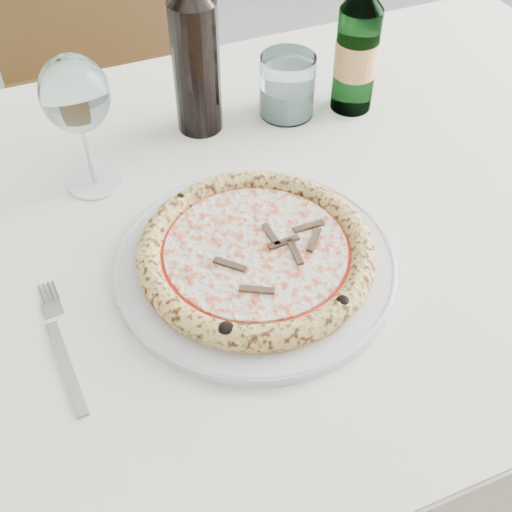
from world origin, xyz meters
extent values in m
cube|color=slate|center=(0.00, 0.00, -0.01)|extent=(5.00, 6.00, 0.02)
cube|color=#563D17|center=(0.08, -0.16, 0.73)|extent=(1.40, 0.80, 0.04)
cube|color=white|center=(0.08, -0.16, 0.75)|extent=(1.46, 0.86, 0.01)
cube|color=white|center=(0.08, 0.27, 0.64)|extent=(1.46, 0.01, 0.22)
cylinder|color=#563D17|center=(0.72, 0.18, 0.35)|extent=(0.06, 0.06, 0.71)
cube|color=#563D17|center=(0.05, 0.59, 0.45)|extent=(0.48, 0.48, 0.04)
cylinder|color=#563D17|center=(0.25, 0.77, 0.21)|extent=(0.04, 0.04, 0.43)
cylinder|color=#563D17|center=(0.23, 0.39, 0.21)|extent=(0.04, 0.04, 0.43)
cylinder|color=#563D17|center=(-0.13, 0.80, 0.21)|extent=(0.04, 0.04, 0.43)
cylinder|color=#563D17|center=(-0.16, 0.42, 0.21)|extent=(0.04, 0.04, 0.43)
cylinder|color=silver|center=(0.08, -0.26, 0.76)|extent=(0.34, 0.34, 0.01)
torus|color=silver|center=(0.08, -0.26, 0.77)|extent=(0.34, 0.34, 0.01)
cylinder|color=tan|center=(0.08, -0.26, 0.78)|extent=(0.28, 0.28, 0.01)
torus|color=#D8B660|center=(0.08, -0.26, 0.78)|extent=(0.28, 0.28, 0.03)
cylinder|color=#BE1204|center=(0.08, -0.26, 0.78)|extent=(0.24, 0.24, 0.00)
cylinder|color=white|center=(0.08, -0.26, 0.79)|extent=(0.22, 0.22, 0.00)
cube|color=#311F17|center=(0.11, -0.26, 0.79)|extent=(0.04, 0.01, 0.00)
cube|color=#311F17|center=(0.11, -0.23, 0.79)|extent=(0.03, 0.04, 0.00)
cube|color=#311F17|center=(0.07, -0.20, 0.79)|extent=(0.02, 0.04, 0.00)
cube|color=#311F17|center=(0.05, -0.25, 0.79)|extent=(0.04, 0.02, 0.00)
cube|color=#311F17|center=(0.04, -0.29, 0.79)|extent=(0.04, 0.02, 0.00)
cube|color=#311F17|center=(0.07, -0.33, 0.79)|extent=(0.02, 0.04, 0.00)
cube|color=#311F17|center=(0.11, -0.29, 0.79)|extent=(0.03, 0.04, 0.00)
cube|color=gray|center=(-0.16, -0.32, 0.76)|extent=(0.02, 0.13, 0.00)
cube|color=gray|center=(-0.16, -0.24, 0.76)|extent=(0.02, 0.02, 0.00)
cylinder|color=gray|center=(-0.17, -0.22, 0.76)|extent=(0.00, 0.03, 0.00)
cylinder|color=gray|center=(-0.16, -0.22, 0.76)|extent=(0.00, 0.03, 0.00)
cylinder|color=gray|center=(-0.15, -0.22, 0.76)|extent=(0.00, 0.03, 0.00)
cylinder|color=gray|center=(-0.15, -0.22, 0.76)|extent=(0.00, 0.03, 0.00)
cylinder|color=silver|center=(-0.06, -0.03, 0.76)|extent=(0.07, 0.07, 0.00)
cylinder|color=silver|center=(-0.06, -0.03, 0.81)|extent=(0.01, 0.01, 0.10)
ellipsoid|color=silver|center=(-0.06, -0.03, 0.90)|extent=(0.09, 0.09, 0.10)
cylinder|color=silver|center=(0.26, 0.03, 0.80)|extent=(0.08, 0.08, 0.09)
cylinder|color=silver|center=(0.26, 0.03, 0.78)|extent=(0.08, 0.08, 0.05)
cylinder|color=#305E36|center=(0.36, 0.00, 0.84)|extent=(0.06, 0.06, 0.16)
cylinder|color=#E9D96F|center=(0.36, 0.00, 0.84)|extent=(0.07, 0.07, 0.06)
cylinder|color=black|center=(0.12, 0.04, 0.85)|extent=(0.07, 0.07, 0.20)
camera|label=1|loc=(-0.12, -0.75, 1.33)|focal=45.00mm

